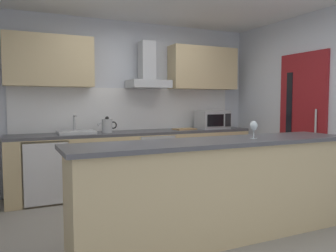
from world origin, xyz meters
TOP-DOWN VIEW (x-y plane):
  - ground at (0.00, 0.00)m, footprint 5.21×4.64m
  - wall_back at (0.00, 1.88)m, footprint 5.21×0.12m
  - wall_right at (2.16, 0.00)m, footprint 0.12×4.64m
  - backsplash_tile at (0.00, 1.81)m, footprint 3.58×0.02m
  - counter_back at (0.00, 1.50)m, footprint 3.70×0.60m
  - counter_island at (0.06, -0.59)m, footprint 2.94×0.64m
  - upper_cabinets at (-0.00, 1.65)m, footprint 3.65×0.32m
  - side_door at (2.09, 0.28)m, footprint 0.08×0.85m
  - oven at (0.21, 1.47)m, footprint 0.60×0.62m
  - refrigerator at (-1.35, 1.47)m, footprint 0.58×0.60m
  - microwave at (1.30, 1.44)m, footprint 0.50×0.38m
  - sink at (-0.92, 1.48)m, footprint 0.50×0.40m
  - kettle at (-0.49, 1.44)m, footprint 0.29×0.15m
  - range_hood at (0.21, 1.60)m, footprint 0.62×0.45m
  - wine_glass at (0.44, -0.65)m, footprint 0.08×0.08m
  - chopping_board at (0.78, 1.45)m, footprint 0.36×0.26m

SIDE VIEW (x-z plane):
  - ground at x=0.00m, z-range -0.02..0.00m
  - refrigerator at x=-1.35m, z-range 0.00..0.85m
  - counter_back at x=0.00m, z-range 0.00..0.90m
  - oven at x=0.21m, z-range 0.06..0.86m
  - counter_island at x=0.06m, z-range 0.01..0.99m
  - chopping_board at x=0.78m, z-range 0.90..0.92m
  - sink at x=-0.92m, z-range 0.80..1.06m
  - kettle at x=-0.49m, z-range 0.89..1.13m
  - side_door at x=2.09m, z-range 0.00..2.05m
  - microwave at x=1.30m, z-range 0.90..1.20m
  - wine_glass at x=0.44m, z-range 1.02..1.20m
  - backsplash_tile at x=0.00m, z-range 0.90..1.56m
  - wall_back at x=0.00m, z-range 0.00..2.60m
  - wall_right at x=2.16m, z-range 0.00..2.60m
  - range_hood at x=0.21m, z-range 1.43..2.15m
  - upper_cabinets at x=0.00m, z-range 1.56..2.26m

